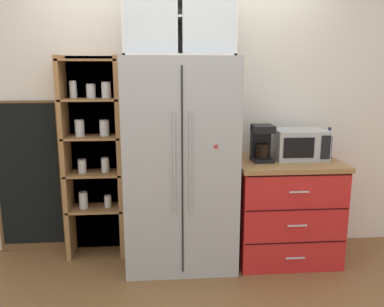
{
  "coord_description": "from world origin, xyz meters",
  "views": [
    {
      "loc": [
        -0.16,
        -3.21,
        1.67
      ],
      "look_at": [
        0.1,
        0.02,
        0.97
      ],
      "focal_mm": 36.98,
      "sensor_mm": 36.0,
      "label": 1
    }
  ],
  "objects": [
    {
      "name": "ground_plane",
      "position": [
        0.0,
        0.0,
        0.0
      ],
      "size": [
        10.81,
        10.81,
        0.0
      ],
      "primitive_type": "plane",
      "color": "brown"
    },
    {
      "name": "wall_back_cream",
      "position": [
        0.0,
        0.4,
        1.27
      ],
      "size": [
        5.1,
        0.1,
        2.55
      ],
      "primitive_type": "cube",
      "color": "silver",
      "rests_on": "ground"
    },
    {
      "name": "mug_charcoal",
      "position": [
        0.93,
        0.07,
        0.94
      ],
      "size": [
        0.12,
        0.09,
        0.09
      ],
      "color": "#2D2D33",
      "rests_on": "counter_cabinet"
    },
    {
      "name": "coffee_maker",
      "position": [
        0.7,
        0.04,
        1.05
      ],
      "size": [
        0.17,
        0.2,
        0.31
      ],
      "color": "black",
      "rests_on": "counter_cabinet"
    },
    {
      "name": "upper_cabinet",
      "position": [
        -0.0,
        0.07,
        2.05
      ],
      "size": [
        0.88,
        0.32,
        0.59
      ],
      "color": "silver",
      "rests_on": "refrigerator"
    },
    {
      "name": "counter_cabinet",
      "position": [
        0.93,
        0.03,
        0.45
      ],
      "size": [
        0.89,
        0.67,
        0.89
      ],
      "color": "red",
      "rests_on": "ground"
    },
    {
      "name": "refrigerator",
      "position": [
        0.0,
        0.02,
        0.88
      ],
      "size": [
        0.91,
        0.68,
        1.76
      ],
      "color": "#ADAFB5",
      "rests_on": "ground"
    },
    {
      "name": "microwave",
      "position": [
        1.04,
        0.08,
        1.02
      ],
      "size": [
        0.44,
        0.33,
        0.26
      ],
      "color": "#ADAFB5",
      "rests_on": "counter_cabinet"
    },
    {
      "name": "chalkboard_menu",
      "position": [
        -1.35,
        0.33,
        0.7
      ],
      "size": [
        0.6,
        0.04,
        1.39
      ],
      "color": "brown",
      "rests_on": "ground"
    },
    {
      "name": "mug_navy",
      "position": [
        0.93,
        -0.03,
        0.94
      ],
      "size": [
        0.12,
        0.08,
        0.09
      ],
      "color": "navy",
      "rests_on": "counter_cabinet"
    },
    {
      "name": "bottle_cobalt",
      "position": [
        1.32,
        0.1,
        1.01
      ],
      "size": [
        0.06,
        0.06,
        0.27
      ],
      "color": "navy",
      "rests_on": "counter_cabinet"
    },
    {
      "name": "pantry_shelf_column",
      "position": [
        -0.75,
        0.28,
        0.93
      ],
      "size": [
        0.55,
        0.31,
        1.77
      ],
      "color": "brown",
      "rests_on": "ground"
    }
  ]
}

